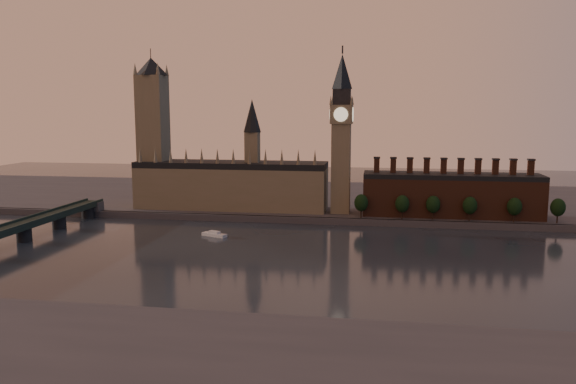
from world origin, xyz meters
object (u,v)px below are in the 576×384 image
object	(u,v)px
big_ben	(341,132)
westminster_bridge	(0,236)
river_boat	(214,234)
victoria_tower	(153,127)

from	to	relation	value
big_ben	westminster_bridge	world-z (taller)	big_ben
big_ben	river_boat	bearing A→B (deg)	-135.95
victoria_tower	big_ben	world-z (taller)	victoria_tower
victoria_tower	big_ben	xyz separation A→B (m)	(130.00, -5.00, -2.26)
big_ben	victoria_tower	bearing A→B (deg)	177.80
victoria_tower	westminster_bridge	bearing A→B (deg)	-106.56
big_ben	river_boat	xyz separation A→B (m)	(-66.68, -64.50, -55.67)
westminster_bridge	victoria_tower	bearing A→B (deg)	73.44
westminster_bridge	river_boat	size ratio (longest dim) A/B	12.81
big_ben	westminster_bridge	size ratio (longest dim) A/B	0.54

